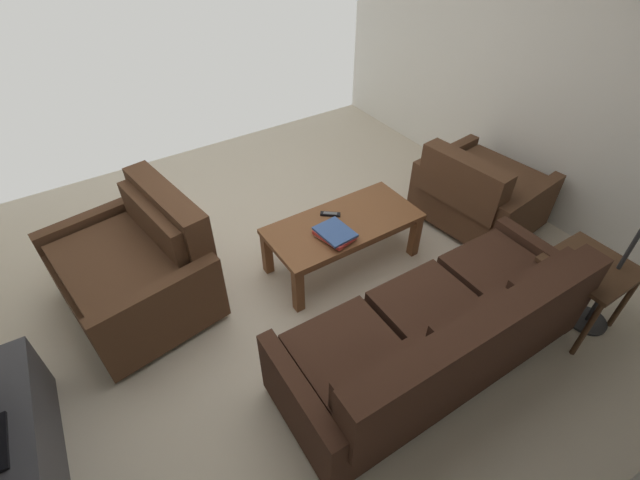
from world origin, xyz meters
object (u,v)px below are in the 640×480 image
object	(u,v)px
sofa_main	(442,335)
loveseat_near	(139,266)
coffee_mug	(585,259)
tv_stand	(7,470)
book_stack	(335,234)
coffee_table	(343,228)
armchair_side	(478,192)
end_table	(587,274)
tv_remote	(330,214)

from	to	relation	value
sofa_main	loveseat_near	bearing A→B (deg)	-48.83
coffee_mug	sofa_main	bearing A→B (deg)	-9.81
tv_stand	book_stack	world-z (taller)	book_stack
loveseat_near	tv_stand	xyz separation A→B (m)	(0.98, 0.98, -0.14)
coffee_table	armchair_side	distance (m)	1.35
coffee_mug	book_stack	world-z (taller)	coffee_mug
sofa_main	book_stack	bearing A→B (deg)	-84.79
armchair_side	book_stack	bearing A→B (deg)	-3.54
sofa_main	armchair_side	size ratio (longest dim) A/B	1.97
sofa_main	book_stack	size ratio (longest dim) A/B	6.61
armchair_side	coffee_mug	bearing A→B (deg)	73.46
end_table	tv_remote	distance (m)	1.87
loveseat_near	book_stack	distance (m)	1.45
loveseat_near	end_table	xyz separation A→B (m)	(-2.54, 1.85, 0.10)
armchair_side	coffee_mug	world-z (taller)	armchair_side
end_table	tv_stand	world-z (taller)	end_table
loveseat_near	armchair_side	world-z (taller)	loveseat_near
book_stack	tv_remote	world-z (taller)	book_stack
coffee_table	armchair_side	xyz separation A→B (m)	(-1.33, 0.22, -0.03)
end_table	tv_stand	distance (m)	3.64
sofa_main	end_table	bearing A→B (deg)	168.64
loveseat_near	coffee_mug	distance (m)	3.09
sofa_main	coffee_mug	bearing A→B (deg)	170.19
tv_stand	armchair_side	size ratio (longest dim) A/B	1.23
tv_remote	coffee_mug	bearing A→B (deg)	124.60
sofa_main	book_stack	world-z (taller)	sofa_main
end_table	sofa_main	bearing A→B (deg)	-11.36
end_table	book_stack	size ratio (longest dim) A/B	1.75
loveseat_near	tv_stand	distance (m)	1.40
sofa_main	coffee_table	world-z (taller)	sofa_main
loveseat_near	end_table	world-z (taller)	loveseat_near
end_table	tv_remote	xyz separation A→B (m)	(1.08, -1.53, -0.02)
book_stack	tv_remote	distance (m)	0.28
sofa_main	tv_remote	bearing A→B (deg)	-91.51
loveseat_near	coffee_mug	world-z (taller)	loveseat_near
coffee_table	book_stack	world-z (taller)	book_stack
end_table	coffee_mug	bearing A→B (deg)	-38.07
armchair_side	tv_remote	distance (m)	1.42
coffee_mug	book_stack	distance (m)	1.70
sofa_main	coffee_table	size ratio (longest dim) A/B	1.70
tv_stand	armchair_side	world-z (taller)	armchair_side
loveseat_near	coffee_table	size ratio (longest dim) A/B	1.01
book_stack	coffee_table	bearing A→B (deg)	-144.49
coffee_table	end_table	bearing A→B (deg)	126.56
coffee_table	armchair_side	world-z (taller)	armchair_side
coffee_table	coffee_mug	size ratio (longest dim) A/B	12.12
sofa_main	armchair_side	world-z (taller)	sofa_main
armchair_side	coffee_table	bearing A→B (deg)	-9.19
armchair_side	tv_remote	world-z (taller)	armchair_side
tv_remote	book_stack	bearing A→B (deg)	62.53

